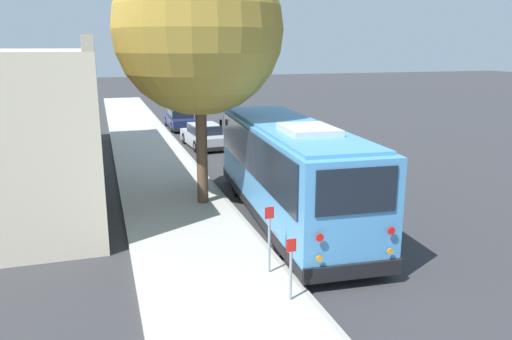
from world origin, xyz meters
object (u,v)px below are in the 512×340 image
Objects in this scene: parked_sedan_silver at (204,136)px; parked_sedan_navy at (181,119)px; sign_post_near at (291,269)px; shuttle_bus at (289,166)px; sign_post_far at (269,239)px; street_tree at (197,18)px.

parked_sedan_navy reaches higher than parked_sedan_silver.
parked_sedan_silver is 17.67m from sign_post_near.
sign_post_near is (-5.18, 1.94, -0.87)m from shuttle_bus.
sign_post_far is at bearing 0.00° from sign_post_near.
shuttle_bus is at bearing -20.50° from sign_post_near.
parked_sedan_silver is 11.79m from street_tree.
sign_post_near reaches higher than parked_sedan_navy.
sign_post_near is at bearing 170.29° from parked_sedan_silver.
sign_post_near is at bearing -177.07° from street_tree.
sign_post_near is at bearing -180.00° from sign_post_far.
street_tree is 8.04m from sign_post_far.
street_tree is at bearing 3.60° from sign_post_far.
street_tree is at bearing 164.01° from parked_sedan_silver.
sign_post_far is at bearing 175.99° from parked_sedan_navy.
parked_sedan_silver is 2.63× the size of sign_post_far.
sign_post_near is (-24.32, 1.57, 0.25)m from parked_sedan_navy.
parked_sedan_navy is 0.50× the size of street_tree.
street_tree reaches higher than parked_sedan_navy.
sign_post_far reaches higher than sign_post_near.
sign_post_far is (-22.93, 1.57, 0.38)m from parked_sedan_navy.
sign_post_far is at bearing 156.59° from shuttle_bus.
sign_post_far reaches higher than parked_sedan_silver.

